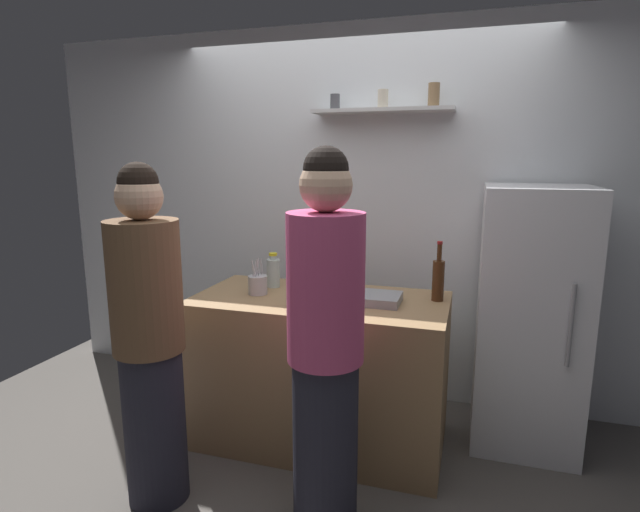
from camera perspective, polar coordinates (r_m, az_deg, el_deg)
The scene contains 11 objects.
ground_plane at distance 2.93m, azimuth -2.12°, elevation -24.60°, with size 5.28×5.28×0.00m, color #59544F.
back_wall_assembly at distance 3.60m, azimuth 4.31°, elevation 4.62°, with size 4.80×0.32×2.60m.
refrigerator at distance 3.25m, azimuth 22.73°, elevation -6.46°, with size 0.59×0.67×1.56m.
counter at distance 3.11m, azimuth 0.00°, elevation -12.77°, with size 1.48×0.75×0.90m, color #9E7A51.
baking_pan at distance 2.87m, azimuth 5.76°, elevation -4.78°, with size 0.34×0.24×0.05m, color gray.
utensil_holder at distance 3.04m, azimuth -7.10°, elevation -3.25°, with size 0.12×0.12×0.22m.
wine_bottle_amber_glass at distance 2.94m, azimuth 13.30°, elevation -2.53°, with size 0.07×0.07×0.35m.
wine_bottle_pale_glass at distance 2.77m, azimuth -3.12°, elevation -3.22°, with size 0.07×0.07×0.32m.
water_bottle_plastic at distance 3.19m, azimuth -5.34°, elevation -1.81°, with size 0.08×0.08×0.22m.
person_brown_jacket at distance 2.59m, azimuth -18.86°, elevation -9.18°, with size 0.34×0.34×1.70m.
person_pink_top at distance 2.26m, azimuth 0.63°, elevation -10.52°, with size 0.34×0.34×1.76m.
Camera 1 is at (0.79, -2.24, 1.72)m, focal length 28.12 mm.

